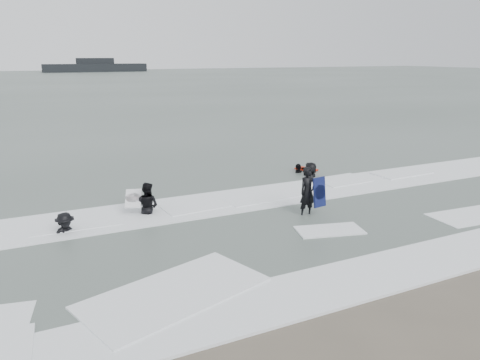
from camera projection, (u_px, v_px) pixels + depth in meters
name	position (u px, v px, depth m)	size (l,w,h in m)	color
ground	(329.00, 273.00, 11.24)	(320.00, 320.00, 0.00)	brown
sea	(56.00, 85.00, 81.08)	(320.00, 320.00, 0.00)	#47544C
surfer_centre	(307.00, 216.00, 15.17)	(0.61, 0.40, 1.66)	black
surfer_wading	(148.00, 214.00, 15.35)	(0.80, 0.62, 1.64)	black
surfer_breaker	(66.00, 235.00, 13.61)	(0.99, 0.57, 1.53)	black
surfer_right_near	(298.00, 173.00, 20.65)	(0.93, 0.39, 1.59)	black
surfer_right_far	(310.00, 178.00, 19.92)	(0.89, 0.58, 1.82)	black
surf_foam	(258.00, 223.00, 14.46)	(30.03, 9.06, 0.09)	white
bodyboards	(258.00, 184.00, 17.03)	(9.12, 6.01, 1.25)	#0E1543
vessel_horizon	(96.00, 67.00, 140.63)	(29.93, 5.34, 4.06)	black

